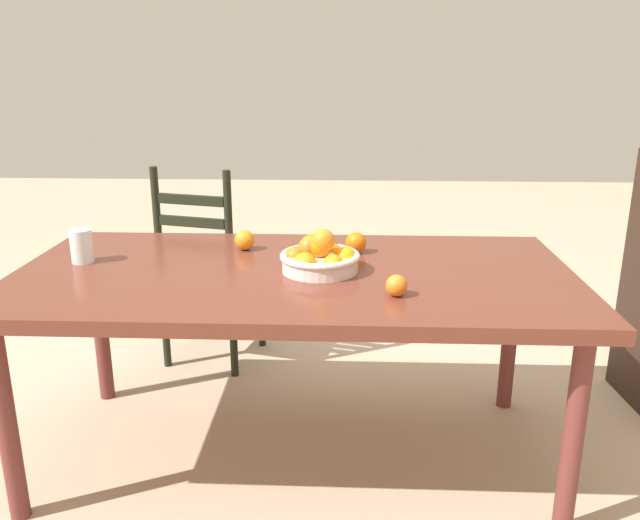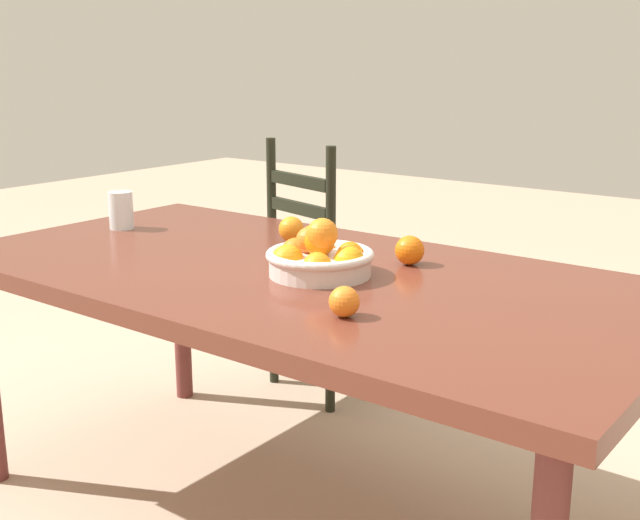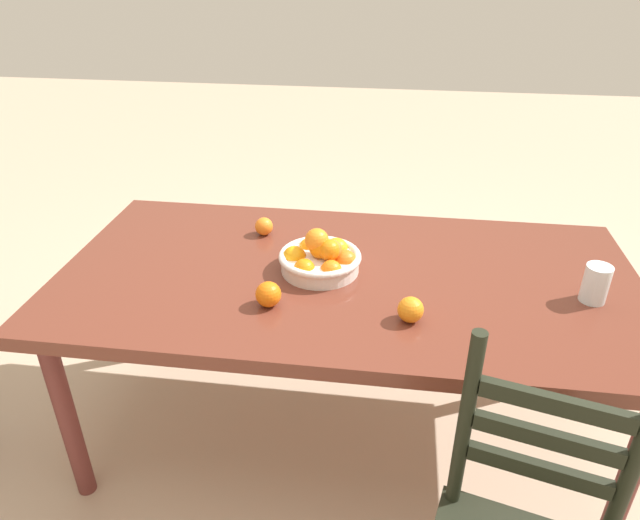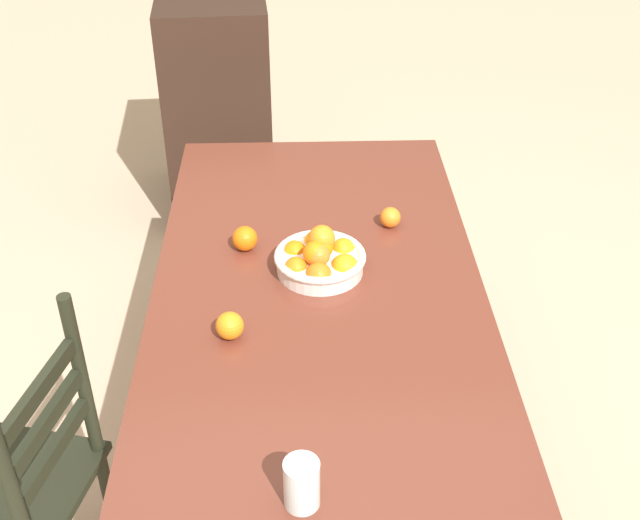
# 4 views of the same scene
# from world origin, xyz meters

# --- Properties ---
(ground_plane) EXTENTS (12.00, 12.00, 0.00)m
(ground_plane) POSITION_xyz_m (0.00, 0.00, 0.00)
(ground_plane) COLOR tan
(dining_table) EXTENTS (1.94, 0.98, 0.73)m
(dining_table) POSITION_xyz_m (0.00, 0.00, 0.67)
(dining_table) COLOR brown
(dining_table) RESTS_ON ground
(chair_near_window) EXTENTS (0.50, 0.50, 0.98)m
(chair_near_window) POSITION_xyz_m (-0.48, 0.80, 0.46)
(chair_near_window) COLOR black
(chair_near_window) RESTS_ON ground
(cabinet) EXTENTS (0.78, 0.54, 1.08)m
(cabinet) POSITION_xyz_m (1.79, 0.43, 0.54)
(cabinet) COLOR black
(cabinet) RESTS_ON ground
(fruit_bowl) EXTENTS (0.28, 0.28, 0.15)m
(fruit_bowl) POSITION_xyz_m (0.09, -0.01, 0.78)
(fruit_bowl) COLOR silver
(fruit_bowl) RESTS_ON dining_table
(orange_loose_0) EXTENTS (0.08, 0.08, 0.08)m
(orange_loose_0) POSITION_xyz_m (0.22, 0.22, 0.77)
(orange_loose_0) COLOR orange
(orange_loose_0) RESTS_ON dining_table
(orange_loose_1) EXTENTS (0.08, 0.08, 0.08)m
(orange_loose_1) POSITION_xyz_m (-0.21, 0.25, 0.77)
(orange_loose_1) COLOR orange
(orange_loose_1) RESTS_ON dining_table
(orange_loose_2) EXTENTS (0.07, 0.07, 0.07)m
(orange_loose_2) POSITION_xyz_m (0.34, -0.25, 0.77)
(orange_loose_2) COLOR orange
(orange_loose_2) RESTS_ON dining_table
(drinking_glass) EXTENTS (0.08, 0.08, 0.12)m
(drinking_glass) POSITION_xyz_m (-0.77, 0.06, 0.79)
(drinking_glass) COLOR silver
(drinking_glass) RESTS_ON dining_table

